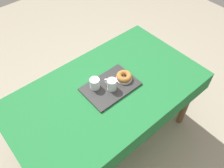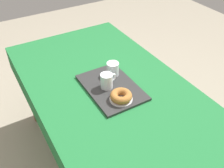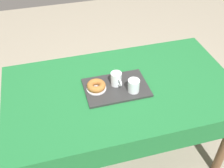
{
  "view_description": "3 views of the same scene",
  "coord_description": "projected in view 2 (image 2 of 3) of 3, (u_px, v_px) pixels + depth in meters",
  "views": [
    {
      "loc": [
        0.71,
        0.89,
        2.1
      ],
      "look_at": [
        -0.04,
        0.01,
        0.77
      ],
      "focal_mm": 37.43,
      "sensor_mm": 36.0,
      "label": 1
    },
    {
      "loc": [
        -1.05,
        0.59,
        1.69
      ],
      "look_at": [
        -0.02,
        -0.01,
        0.74
      ],
      "focal_mm": 40.92,
      "sensor_mm": 36.0,
      "label": 2
    },
    {
      "loc": [
        -0.43,
        -1.32,
        1.94
      ],
      "look_at": [
        -0.06,
        0.02,
        0.75
      ],
      "focal_mm": 44.59,
      "sensor_mm": 36.0,
      "label": 3
    }
  ],
  "objects": [
    {
      "name": "water_glass_near",
      "position": [
        113.0,
        70.0,
        1.58
      ],
      "size": [
        0.08,
        0.08,
        0.09
      ],
      "color": "white",
      "rests_on": "serving_tray"
    },
    {
      "name": "sugar_donut_left",
      "position": [
        121.0,
        96.0,
        1.4
      ],
      "size": [
        0.12,
        0.12,
        0.04
      ],
      "primitive_type": "torus",
      "color": "#A3662D",
      "rests_on": "donut_plate_left"
    },
    {
      "name": "serving_tray",
      "position": [
        111.0,
        87.0,
        1.51
      ],
      "size": [
        0.42,
        0.28,
        0.02
      ],
      "primitive_type": "cube",
      "color": "#2D2D2D",
      "rests_on": "dining_table"
    },
    {
      "name": "donut_plate_left",
      "position": [
        121.0,
        99.0,
        1.41
      ],
      "size": [
        0.13,
        0.13,
        0.01
      ],
      "primitive_type": "cylinder",
      "color": "silver",
      "rests_on": "serving_tray"
    },
    {
      "name": "dining_table",
      "position": [
        108.0,
        96.0,
        1.6
      ],
      "size": [
        1.54,
        0.89,
        0.72
      ],
      "color": "#1E6B33",
      "rests_on": "ground"
    },
    {
      "name": "ground_plane",
      "position": [
        109.0,
        157.0,
        1.99
      ],
      "size": [
        6.0,
        6.0,
        0.0
      ],
      "primitive_type": "plane",
      "color": "gray"
    },
    {
      "name": "tea_mug_left",
      "position": [
        107.0,
        81.0,
        1.48
      ],
      "size": [
        0.07,
        0.11,
        0.09
      ],
      "color": "white",
      "rests_on": "serving_tray"
    }
  ]
}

